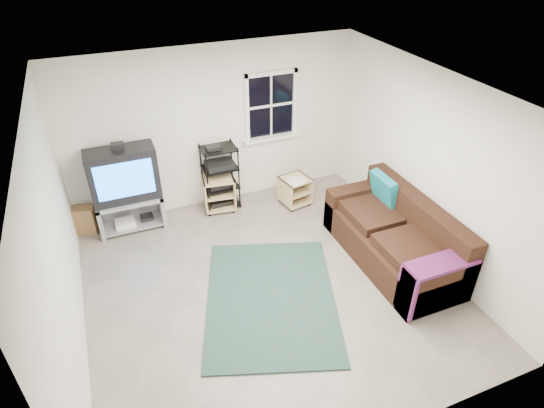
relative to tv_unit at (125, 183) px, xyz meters
name	(u,v)px	position (x,y,z in m)	size (l,w,h in m)	color
room	(271,110)	(2.42, 0.24, 0.69)	(4.60, 4.62, 4.60)	slate
tv_unit	(125,183)	(0.00, 0.00, 0.00)	(0.98, 0.49, 1.44)	#9A9AA2
av_rack	(221,181)	(1.46, 0.05, -0.31)	(0.55, 0.40, 1.10)	black
side_table_left	(218,190)	(1.41, 0.04, -0.48)	(0.55, 0.55, 0.58)	tan
side_table_right	(294,189)	(2.61, -0.33, -0.51)	(0.51, 0.51, 0.50)	tan
sofa	(395,239)	(3.30, -2.18, -0.43)	(0.98, 2.20, 1.01)	black
shag_rug	(271,298)	(1.40, -2.28, -0.78)	(1.61, 2.22, 0.03)	black
paper_bag	(85,220)	(-0.67, 0.11, -0.57)	(0.31, 0.20, 0.44)	#8F5F40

